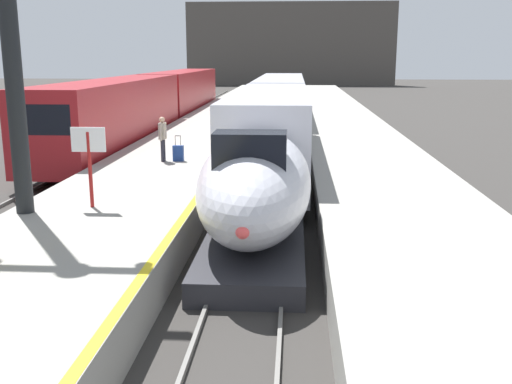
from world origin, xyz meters
TOP-DOWN VIEW (x-y plane):
  - platform_left at (-4.05, 24.75)m, footprint 4.80×110.00m
  - platform_right at (4.05, 24.75)m, footprint 4.80×110.00m
  - platform_left_safety_stripe at (-1.77, 24.75)m, footprint 0.20×107.80m
  - rail_main_left at (-0.75, 27.50)m, footprint 0.08×110.00m
  - rail_main_right at (0.75, 27.50)m, footprint 0.08×110.00m
  - rail_secondary_left at (-8.85, 27.50)m, footprint 0.08×110.00m
  - rail_secondary_right at (-7.35, 27.50)m, footprint 0.08×110.00m
  - highspeed_train_main at (0.00, 25.77)m, footprint 2.92×38.76m
  - regional_train_adjacent at (-8.10, 34.83)m, footprint 2.85×36.60m
  - passenger_near_edge at (-4.01, 18.16)m, footprint 0.24×0.57m
  - rolling_suitcase at (-3.45, 18.23)m, footprint 0.40×0.22m
  - departure_info_board at (-4.37, 11.09)m, footprint 0.90×0.10m
  - terminus_back_wall at (0.00, 102.00)m, footprint 36.00×2.00m

SIDE VIEW (x-z plane):
  - rail_main_left at x=-0.75m, z-range 0.00..0.12m
  - rail_main_right at x=0.75m, z-range 0.00..0.12m
  - rail_secondary_left at x=-8.85m, z-range 0.00..0.12m
  - rail_secondary_right at x=-7.35m, z-range 0.00..0.12m
  - platform_left at x=-4.05m, z-range 0.00..1.05m
  - platform_right at x=4.05m, z-range 0.00..1.05m
  - platform_left_safety_stripe at x=-1.77m, z-range 1.05..1.06m
  - rolling_suitcase at x=-3.45m, z-range 0.86..1.85m
  - highspeed_train_main at x=0.00m, z-range 0.12..3.72m
  - passenger_near_edge at x=-4.01m, z-range 1.19..2.88m
  - regional_train_adjacent at x=-8.10m, z-range 0.23..4.03m
  - departure_info_board at x=-4.37m, z-range 1.50..3.62m
  - terminus_back_wall at x=0.00m, z-range 0.00..14.00m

